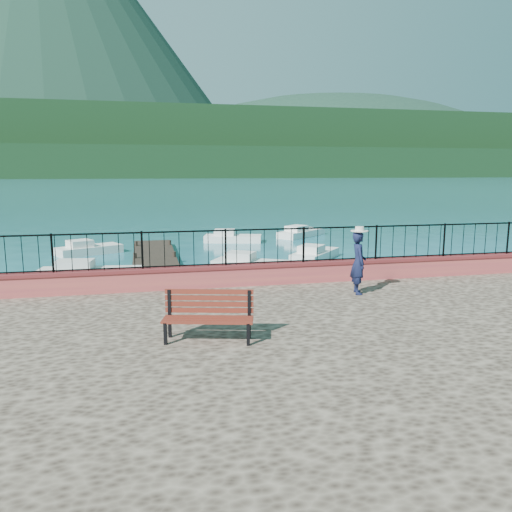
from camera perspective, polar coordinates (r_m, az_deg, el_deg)
name	(u,v)px	position (r m, az deg, el deg)	size (l,w,h in m)	color
ground	(270,381)	(10.66, 1.58, -14.13)	(2000.00, 2000.00, 0.00)	#19596B
parapet	(237,275)	(13.66, -2.21, -2.20)	(28.00, 0.46, 0.58)	#BC5044
railing	(237,248)	(13.52, -2.23, 0.98)	(27.00, 0.05, 0.95)	black
dock	(156,269)	(21.85, -11.35, -1.44)	(2.00, 16.00, 0.30)	#2D231C
far_forest	(146,163)	(309.49, -12.43, 10.38)	(900.00, 60.00, 18.00)	black
foothills	(145,145)	(369.88, -12.58, 12.25)	(900.00, 120.00, 44.00)	black
volcano	(41,21)	(742.71, -23.38, 23.46)	(560.00, 560.00, 380.00)	#142D23
companion_hill	(333,174)	(611.35, 8.77, 9.22)	(448.00, 384.00, 180.00)	#142D23
park_bench	(208,326)	(9.34, -5.47, -7.96)	(1.74, 0.94, 0.92)	black
person	(358,263)	(12.93, 11.62, -0.76)	(0.59, 0.38, 1.61)	#111734
hat	(360,229)	(12.80, 11.75, 3.04)	(0.44, 0.44, 0.12)	silver
boat_0	(90,269)	(21.12, -18.41, -1.45)	(4.08, 1.30, 0.80)	silver
boat_1	(251,261)	(21.85, -0.55, -0.58)	(3.32, 1.30, 0.80)	silver
boat_2	(315,251)	(24.60, 6.77, 0.52)	(3.36, 1.30, 0.80)	silver
boat_3	(89,246)	(27.49, -18.53, 1.05)	(3.23, 1.30, 0.80)	silver
boat_4	(233,236)	(30.47, -2.66, 2.35)	(3.43, 1.30, 0.80)	white
boat_5	(301,231)	(33.16, 5.22, 2.92)	(3.93, 1.30, 0.80)	white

